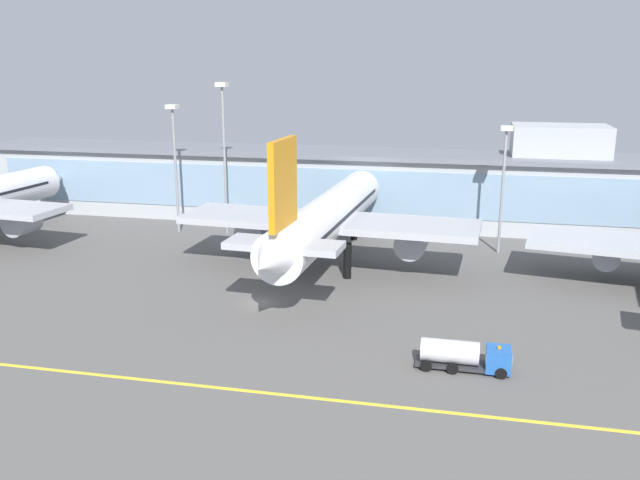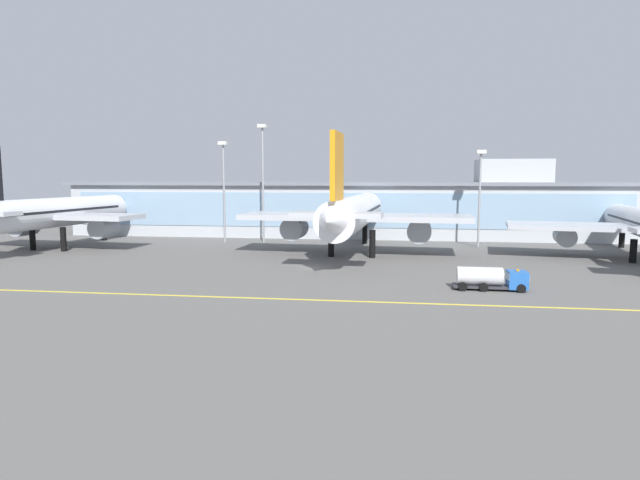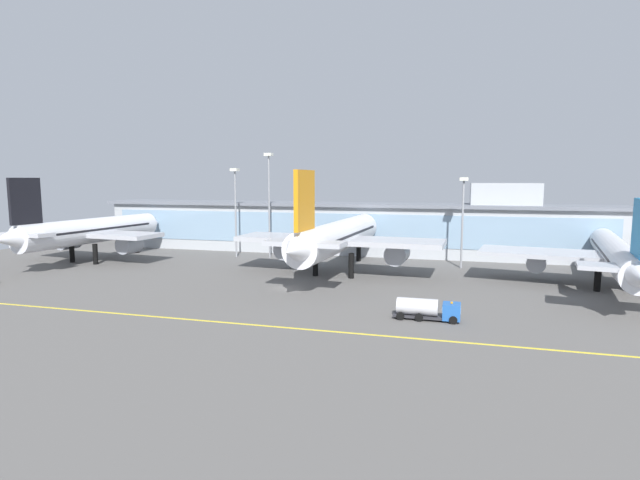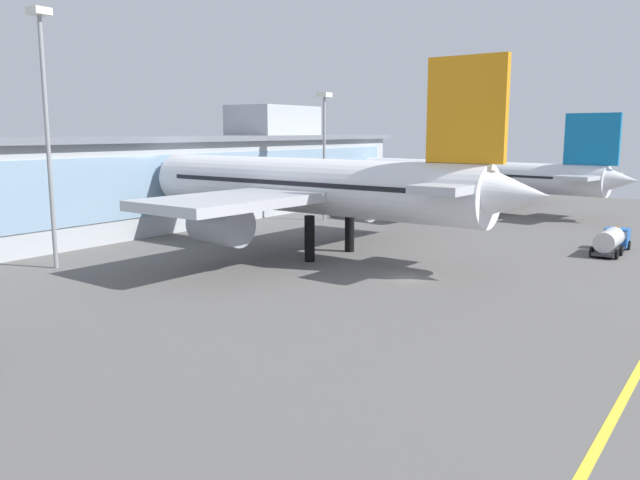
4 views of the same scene
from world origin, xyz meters
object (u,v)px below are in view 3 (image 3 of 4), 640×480
object	(u,v)px
airliner_far_right	(617,255)
apron_light_mast_centre	(269,191)
airliner_near_left	(92,231)
airliner_near_right	(338,237)
apron_light_mast_east	(463,207)
fuel_tanker_truck	(429,309)
apron_light_mast_west	(235,199)

from	to	relation	value
airliner_far_right	apron_light_mast_centre	bearing A→B (deg)	85.72
apron_light_mast_centre	airliner_near_left	bearing A→B (deg)	-156.39
airliner_near_right	apron_light_mast_centre	size ratio (longest dim) A/B	2.13
airliner_far_right	apron_light_mast_east	size ratio (longest dim) A/B	2.79
fuel_tanker_truck	airliner_far_right	bearing A→B (deg)	43.49
airliner_near_left	airliner_near_right	world-z (taller)	airliner_near_right
airliner_near_left	apron_light_mast_west	xyz separation A→B (m)	(29.46, 15.56, 7.34)
airliner_near_left	airliner_far_right	world-z (taller)	airliner_near_left
airliner_far_right	apron_light_mast_centre	xyz separation A→B (m)	(-71.56, 16.94, 10.48)
airliner_near_left	apron_light_mast_east	bearing A→B (deg)	-75.25
fuel_tanker_truck	apron_light_mast_centre	distance (m)	62.99
apron_light_mast_west	apron_light_mast_centre	world-z (taller)	apron_light_mast_centre
airliner_near_left	fuel_tanker_truck	xyz separation A→B (m)	(79.03, -28.75, -5.66)
airliner_near_right	fuel_tanker_truck	distance (m)	35.46
apron_light_mast_centre	airliner_far_right	bearing A→B (deg)	-13.32
airliner_near_left	apron_light_mast_centre	bearing A→B (deg)	-61.23
airliner_near_left	airliner_far_right	size ratio (longest dim) A/B	0.88
apron_light_mast_west	apron_light_mast_east	size ratio (longest dim) A/B	1.12
airliner_far_right	fuel_tanker_truck	bearing A→B (deg)	142.00
airliner_near_left	apron_light_mast_centre	xyz separation A→B (m)	(37.98, 16.60, 9.35)
airliner_far_right	apron_light_mast_east	world-z (taller)	apron_light_mast_east
fuel_tanker_truck	apron_light_mast_west	xyz separation A→B (m)	(-49.57, 44.32, 13.01)
airliner_near_left	airliner_far_right	bearing A→B (deg)	-85.01
airliner_near_left	apron_light_mast_east	size ratio (longest dim) A/B	2.45
apron_light_mast_west	airliner_near_right	bearing A→B (deg)	-27.56
fuel_tanker_truck	apron_light_mast_east	bearing A→B (deg)	84.51
fuel_tanker_truck	apron_light_mast_west	bearing A→B (deg)	138.72
fuel_tanker_truck	apron_light_mast_centre	bearing A→B (deg)	132.67
airliner_near_right	apron_light_mast_east	size ratio (longest dim) A/B	2.77
apron_light_mast_west	apron_light_mast_centre	distance (m)	8.81
fuel_tanker_truck	apron_light_mast_centre	xyz separation A→B (m)	(-41.05, 45.35, 15.01)
fuel_tanker_truck	apron_light_mast_east	world-z (taller)	apron_light_mast_east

